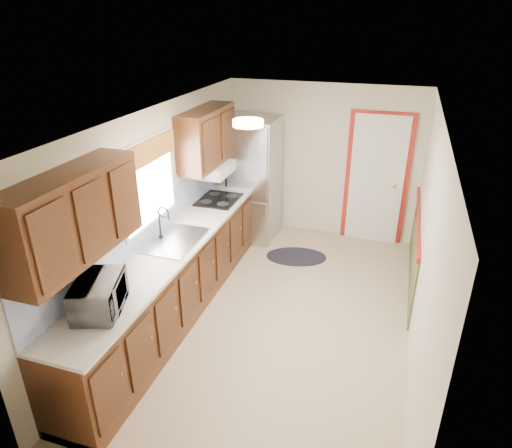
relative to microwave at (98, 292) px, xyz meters
The scene contains 8 objects.
room_shell 2.01m from the microwave, 53.36° to the left, with size 3.20×5.20×2.52m.
kitchen_run 1.36m from the microwave, 91.53° to the left, with size 0.63×4.00×2.20m.
back_wall_trim 4.41m from the microwave, 60.16° to the left, with size 1.12×2.30×2.08m.
ceiling_fixture 2.08m from the microwave, 57.51° to the left, with size 0.30×0.30×0.06m, color #FFD88C.
microwave is the anchor object (origin of this frame).
refrigerator 3.67m from the microwave, 87.19° to the left, with size 0.81×0.80×1.91m.
rug 3.49m from the microwave, 71.20° to the left, with size 0.89×0.58×0.01m, color black.
cooktop 2.72m from the microwave, 89.79° to the left, with size 0.52×0.63×0.02m, color black.
Camera 1 is at (1.13, -4.36, 3.34)m, focal length 32.00 mm.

